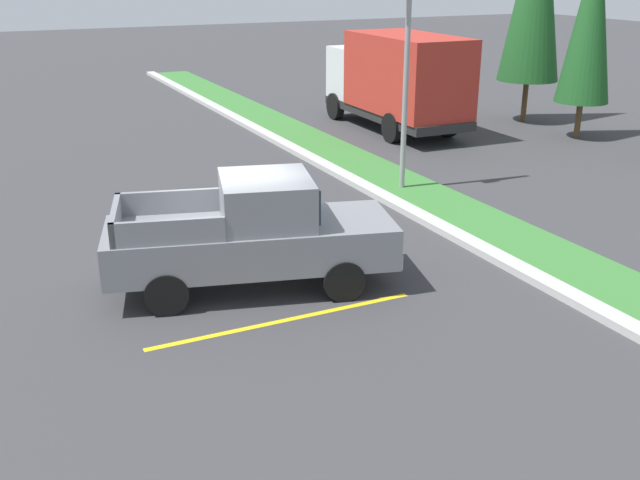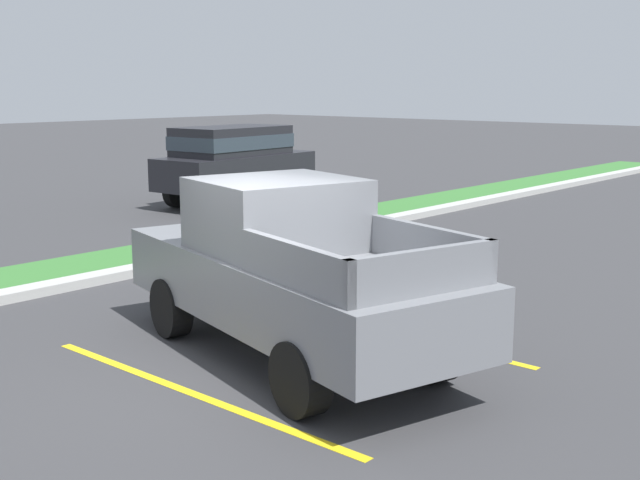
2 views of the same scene
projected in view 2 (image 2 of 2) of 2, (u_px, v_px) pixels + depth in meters
name	position (u px, v px, depth m)	size (l,w,h in m)	color
ground_plane	(245.00, 375.00, 9.13)	(120.00, 120.00, 0.00)	#38383A
parking_line_near	(190.00, 392.00, 8.61)	(0.12, 4.80, 0.01)	yellow
parking_line_far	(372.00, 328.00, 10.89)	(0.12, 4.80, 0.01)	yellow
curb_strip	(17.00, 294.00, 12.38)	(56.00, 0.40, 0.15)	#B2B2AD
pickup_truck_main	(289.00, 271.00, 9.60)	(3.17, 5.53, 2.10)	black
suv_distant	(234.00, 159.00, 22.02)	(4.73, 2.24, 2.10)	black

